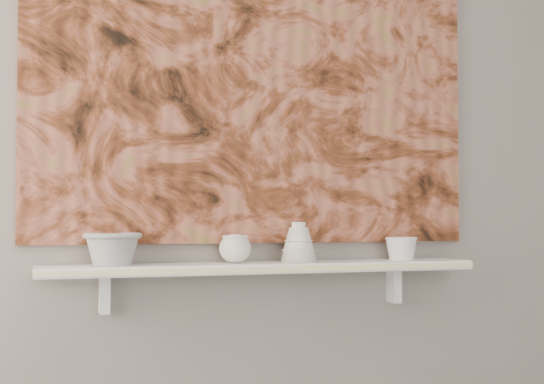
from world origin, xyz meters
name	(u,v)px	position (x,y,z in m)	size (l,w,h in m)	color
wall_back	(255,134)	(0.00, 1.60, 1.35)	(3.60, 3.60, 0.00)	gray
shelf	(264,267)	(0.00, 1.51, 0.92)	(1.40, 0.18, 0.03)	white
shelf_stripe	(273,269)	(0.00, 1.41, 0.92)	(1.40, 0.01, 0.02)	#F9ECA6
bracket_left	(104,294)	(-0.49, 1.57, 0.84)	(0.03, 0.06, 0.12)	white
bracket_right	(394,285)	(0.49, 1.57, 0.84)	(0.03, 0.06, 0.12)	white
painting	(257,76)	(0.00, 1.59, 1.54)	(1.50, 0.03, 1.10)	brown
house_motif	(382,172)	(0.45, 1.57, 1.23)	(0.09, 0.00, 0.08)	black
bowl_grey	(112,248)	(-0.47, 1.51, 0.98)	(0.18, 0.18, 0.10)	gray
cup_cream	(235,249)	(-0.09, 1.51, 0.98)	(0.10, 0.10, 0.09)	silver
bell_vessel	(299,242)	(0.12, 1.51, 0.99)	(0.12, 0.12, 0.13)	silver
bowl_white	(401,248)	(0.49, 1.51, 0.97)	(0.11, 0.11, 0.08)	white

